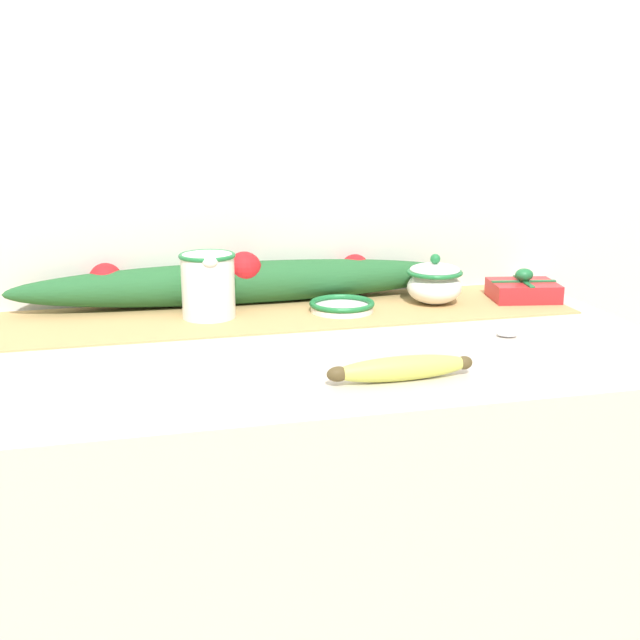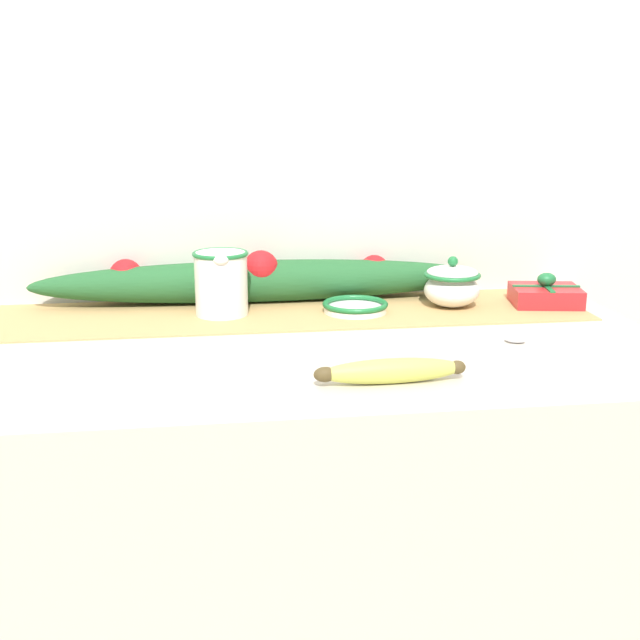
% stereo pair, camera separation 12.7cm
% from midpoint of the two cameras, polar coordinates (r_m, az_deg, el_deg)
% --- Properties ---
extents(countertop, '(1.32, 0.68, 0.90)m').
position_cam_midpoint_polar(countertop, '(1.51, -5.75, -18.34)').
color(countertop, beige).
rests_on(countertop, ground_plane).
extents(back_wall, '(2.12, 0.04, 2.40)m').
position_cam_midpoint_polar(back_wall, '(1.62, -8.35, 12.05)').
color(back_wall, silver).
rests_on(back_wall, ground_plane).
extents(table_runner, '(1.21, 0.27, 0.00)m').
position_cam_midpoint_polar(table_runner, '(1.51, -7.28, 0.31)').
color(table_runner, tan).
rests_on(table_runner, countertop).
extents(cream_pitcher, '(0.10, 0.12, 0.12)m').
position_cam_midpoint_polar(cream_pitcher, '(1.49, -10.42, 2.56)').
color(cream_pitcher, white).
rests_on(cream_pitcher, countertop).
extents(sugar_bowl, '(0.11, 0.11, 0.10)m').
position_cam_midpoint_polar(sugar_bowl, '(1.58, 5.87, 2.67)').
color(sugar_bowl, white).
rests_on(sugar_bowl, countertop).
extents(small_dish, '(0.12, 0.12, 0.02)m').
position_cam_midpoint_polar(small_dish, '(1.52, -0.83, 0.98)').
color(small_dish, white).
rests_on(small_dish, countertop).
extents(banana, '(0.22, 0.04, 0.04)m').
position_cam_midpoint_polar(banana, '(1.14, 2.63, -3.51)').
color(banana, '#CCD156').
rests_on(banana, countertop).
extents(spoon, '(0.16, 0.10, 0.01)m').
position_cam_midpoint_polar(spoon, '(1.38, 9.99, -1.01)').
color(spoon, silver).
rests_on(spoon, countertop).
extents(gift_box, '(0.15, 0.13, 0.06)m').
position_cam_midpoint_polar(gift_box, '(1.65, 12.13, 2.11)').
color(gift_box, red).
rests_on(gift_box, countertop).
extents(poinsettia_garland, '(0.90, 0.09, 0.10)m').
position_cam_midpoint_polar(poinsettia_garland, '(1.59, -7.84, 2.71)').
color(poinsettia_garland, '#235B2D').
rests_on(poinsettia_garland, countertop).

